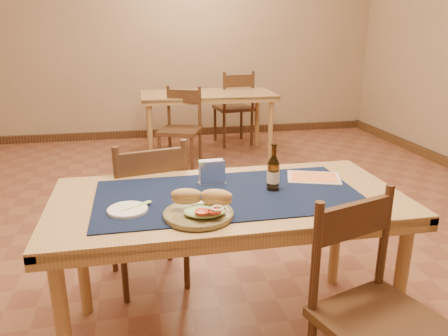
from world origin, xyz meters
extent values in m
cube|color=brown|center=(0.00, 0.00, -0.01)|extent=(6.00, 7.00, 0.02)
cube|color=tan|center=(0.00, 3.51, 1.40)|extent=(6.00, 0.02, 2.80)
cylinder|color=#AD8251|center=(-0.72, -1.12, 0.35)|extent=(0.06, 0.06, 0.71)
cylinder|color=#AD8251|center=(0.72, -1.12, 0.35)|extent=(0.06, 0.06, 0.71)
cylinder|color=#AD8251|center=(-0.72, -0.48, 0.35)|extent=(0.06, 0.06, 0.71)
cylinder|color=#AD8251|center=(0.72, -0.48, 0.35)|extent=(0.06, 0.06, 0.71)
cube|color=#AD8251|center=(0.00, -0.80, 0.73)|extent=(1.60, 0.80, 0.04)
cube|color=black|center=(0.00, -0.80, 0.75)|extent=(1.20, 0.60, 0.01)
cube|color=#4B321A|center=(0.00, 3.47, 0.05)|extent=(6.00, 0.06, 0.10)
cylinder|color=#AD8251|center=(-0.25, 2.14, 0.35)|extent=(0.06, 0.06, 0.71)
cylinder|color=#AD8251|center=(1.13, 2.12, 0.35)|extent=(0.06, 0.06, 0.71)
cylinder|color=#AD8251|center=(-0.24, 2.75, 0.35)|extent=(0.06, 0.06, 0.71)
cylinder|color=#AD8251|center=(1.13, 2.73, 0.35)|extent=(0.06, 0.06, 0.71)
cube|color=#AD8251|center=(0.44, 2.44, 0.73)|extent=(1.55, 0.79, 0.04)
cylinder|color=#4B321A|center=(-0.23, -0.01, 0.23)|extent=(0.04, 0.04, 0.45)
cylinder|color=#4B321A|center=(-0.58, -0.08, 0.23)|extent=(0.04, 0.04, 0.45)
cylinder|color=#4B321A|center=(-0.16, -0.36, 0.23)|extent=(0.04, 0.04, 0.45)
cylinder|color=#4B321A|center=(-0.51, -0.44, 0.23)|extent=(0.04, 0.04, 0.45)
cube|color=#4B321A|center=(-0.37, -0.22, 0.45)|extent=(0.50, 0.50, 0.04)
cube|color=#4B321A|center=(-0.33, -0.41, 0.80)|extent=(0.36, 0.10, 0.14)
cylinder|color=#4B321A|center=(-0.15, -0.37, 0.68)|extent=(0.04, 0.04, 0.46)
cylinder|color=#4B321A|center=(-0.51, -0.45, 0.68)|extent=(0.04, 0.04, 0.46)
cylinder|color=#4B321A|center=(0.57, -1.20, 0.22)|extent=(0.04, 0.04, 0.45)
cube|color=#4B321A|center=(0.45, -1.43, 0.45)|extent=(0.52, 0.52, 0.04)
cube|color=#4B321A|center=(0.39, -1.25, 0.79)|extent=(0.35, 0.14, 0.14)
cylinder|color=#4B321A|center=(0.22, -1.30, 0.67)|extent=(0.04, 0.04, 0.46)
cylinder|color=#4B321A|center=(0.56, -1.19, 0.67)|extent=(0.04, 0.04, 0.46)
cylinder|color=#4B321A|center=(-0.18, 1.80, 0.22)|extent=(0.03, 0.03, 0.44)
cylinder|color=#4B321A|center=(0.15, 1.67, 0.22)|extent=(0.03, 0.03, 0.44)
cylinder|color=#4B321A|center=(-0.04, 2.12, 0.22)|extent=(0.03, 0.03, 0.44)
cylinder|color=#4B321A|center=(0.28, 1.99, 0.22)|extent=(0.03, 0.03, 0.44)
cube|color=#4B321A|center=(0.05, 1.90, 0.44)|extent=(0.53, 0.53, 0.04)
cube|color=#4B321A|center=(0.12, 2.07, 0.78)|extent=(0.33, 0.16, 0.14)
cylinder|color=#4B321A|center=(-0.04, 2.13, 0.66)|extent=(0.03, 0.03, 0.45)
cylinder|color=#4B321A|center=(0.28, 2.00, 0.66)|extent=(0.03, 0.03, 0.45)
cylinder|color=#4B321A|center=(1.02, 3.12, 0.24)|extent=(0.04, 0.04, 0.48)
cylinder|color=#4B321A|center=(0.64, 3.07, 0.24)|extent=(0.04, 0.04, 0.48)
cylinder|color=#4B321A|center=(1.07, 2.74, 0.24)|extent=(0.04, 0.04, 0.48)
cylinder|color=#4B321A|center=(0.69, 2.69, 0.24)|extent=(0.04, 0.04, 0.48)
cube|color=#4B321A|center=(0.86, 2.91, 0.48)|extent=(0.50, 0.50, 0.04)
cube|color=#4B321A|center=(0.88, 2.71, 0.84)|extent=(0.38, 0.08, 0.15)
cylinder|color=#4B321A|center=(1.07, 2.73, 0.72)|extent=(0.04, 0.04, 0.49)
cylinder|color=#4B321A|center=(0.69, 2.68, 0.72)|extent=(0.04, 0.04, 0.49)
cylinder|color=olive|center=(-0.17, -1.01, 0.76)|extent=(0.29, 0.29, 0.02)
torus|color=olive|center=(-0.17, -1.01, 0.77)|extent=(0.29, 0.29, 0.01)
ellipsoid|color=#9DB47C|center=(-0.15, -1.04, 0.79)|extent=(0.17, 0.14, 0.03)
ellipsoid|color=tan|center=(-0.21, -0.98, 0.83)|extent=(0.13, 0.08, 0.07)
ellipsoid|color=tan|center=(-0.10, -1.02, 0.83)|extent=(0.14, 0.10, 0.07)
cylinder|color=#B12B17|center=(-0.17, -1.09, 0.81)|extent=(0.06, 0.06, 0.01)
cylinder|color=#B12B17|center=(-0.12, -1.09, 0.81)|extent=(0.05, 0.05, 0.01)
torus|color=silver|center=(-0.11, -1.09, 0.82)|extent=(0.05, 0.05, 0.01)
cylinder|color=white|center=(-0.45, -0.91, 0.76)|extent=(0.17, 0.17, 0.01)
torus|color=white|center=(-0.45, -0.91, 0.77)|extent=(0.17, 0.17, 0.01)
cube|color=#ABE47D|center=(-0.43, -0.90, 0.77)|extent=(0.10, 0.07, 0.00)
cube|color=#ABE47D|center=(-0.37, -0.86, 0.77)|extent=(0.04, 0.04, 0.00)
cylinder|color=#4D2F0D|center=(0.22, -0.79, 0.82)|extent=(0.06, 0.06, 0.13)
cone|color=#4D2F0D|center=(0.22, -0.79, 0.90)|extent=(0.06, 0.06, 0.03)
cylinder|color=#4D2F0D|center=(0.22, -0.79, 0.95)|extent=(0.02, 0.02, 0.05)
cylinder|color=#4D2F0D|center=(0.22, -0.79, 0.98)|extent=(0.03, 0.03, 0.01)
cylinder|color=beige|center=(0.22, -0.79, 0.82)|extent=(0.06, 0.06, 0.06)
cube|color=white|center=(-0.05, -0.64, 0.76)|extent=(0.13, 0.05, 0.00)
cube|color=white|center=(-0.05, -0.66, 0.82)|extent=(0.12, 0.01, 0.11)
cube|color=white|center=(-0.05, -0.62, 0.82)|extent=(0.12, 0.01, 0.11)
cube|color=white|center=(-0.05, -0.64, 0.81)|extent=(0.12, 0.04, 0.10)
cube|color=#3E90C7|center=(-0.05, -0.66, 0.82)|extent=(0.09, 0.00, 0.04)
cube|color=beige|center=(0.47, -0.66, 0.76)|extent=(0.31, 0.27, 0.00)
cube|color=orange|center=(0.47, -0.66, 0.76)|extent=(0.27, 0.22, 0.00)
camera|label=1|loc=(-0.39, -2.63, 1.49)|focal=35.00mm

